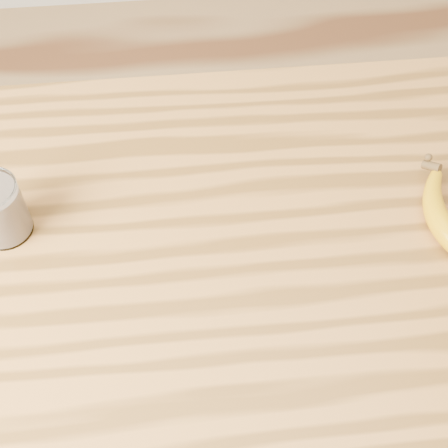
{
  "coord_description": "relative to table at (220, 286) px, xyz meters",
  "views": [
    {
      "loc": [
        -0.05,
        -0.54,
        1.69
      ],
      "look_at": [
        0.01,
        0.01,
        0.93
      ],
      "focal_mm": 50.0,
      "sensor_mm": 36.0,
      "label": 1
    }
  ],
  "objects": [
    {
      "name": "banana",
      "position": [
        0.35,
        -0.03,
        0.15
      ],
      "size": [
        0.21,
        0.33,
        0.04
      ],
      "primitive_type": null,
      "rotation": [
        0.0,
        0.0,
        0.32
      ],
      "color": "#C68D07",
      "rests_on": "table"
    },
    {
      "name": "table",
      "position": [
        0.0,
        0.0,
        0.0
      ],
      "size": [
        1.2,
        0.8,
        0.9
      ],
      "color": "#9F682E",
      "rests_on": "ground"
    }
  ]
}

